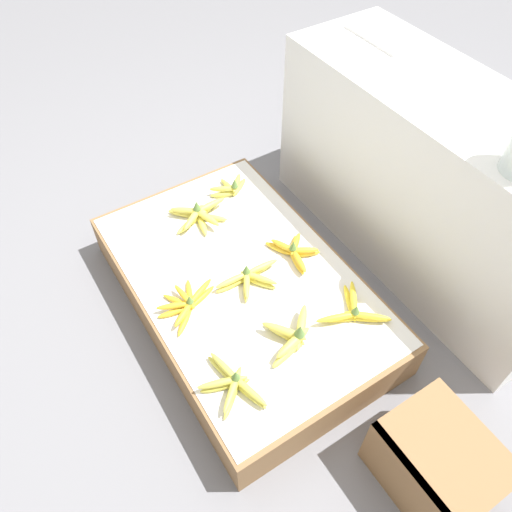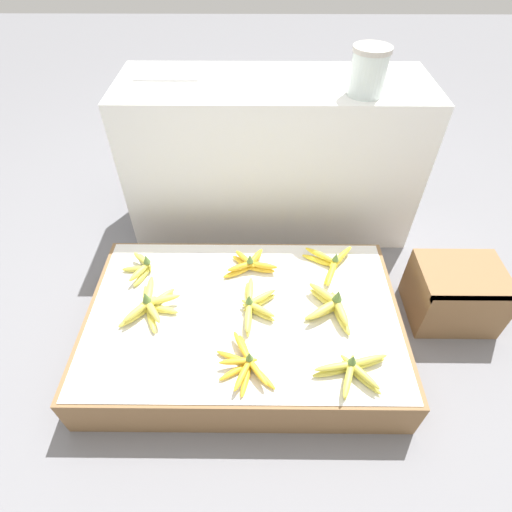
% 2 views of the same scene
% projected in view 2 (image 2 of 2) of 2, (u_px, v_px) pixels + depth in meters
% --- Properties ---
extents(ground_plane, '(10.00, 10.00, 0.00)m').
position_uv_depth(ground_plane, '(244.00, 340.00, 1.68)').
color(ground_plane, slate).
extents(display_platform, '(1.22, 0.77, 0.20)m').
position_uv_depth(display_platform, '(244.00, 326.00, 1.61)').
color(display_platform, olive).
rests_on(display_platform, ground_plane).
extents(back_vendor_table, '(1.39, 0.48, 0.76)m').
position_uv_depth(back_vendor_table, '(272.00, 159.00, 1.99)').
color(back_vendor_table, white).
rests_on(back_vendor_table, ground_plane).
extents(wooden_crate, '(0.35, 0.28, 0.26)m').
position_uv_depth(wooden_crate, '(455.00, 294.00, 1.69)').
color(wooden_crate, olive).
rests_on(wooden_crate, ground_plane).
extents(banana_bunch_front_midleft, '(0.21, 0.24, 0.08)m').
position_uv_depth(banana_bunch_front_midleft, '(245.00, 364.00, 1.35)').
color(banana_bunch_front_midleft, gold).
rests_on(banana_bunch_front_midleft, display_platform).
extents(banana_bunch_front_midright, '(0.27, 0.17, 0.09)m').
position_uv_depth(banana_bunch_front_midright, '(352.00, 370.00, 1.34)').
color(banana_bunch_front_midright, gold).
rests_on(banana_bunch_front_midright, display_platform).
extents(banana_bunch_middle_left, '(0.23, 0.26, 0.10)m').
position_uv_depth(banana_bunch_middle_left, '(150.00, 305.00, 1.53)').
color(banana_bunch_middle_left, '#DBCC4C').
rests_on(banana_bunch_middle_left, display_platform).
extents(banana_bunch_middle_midleft, '(0.14, 0.27, 0.09)m').
position_uv_depth(banana_bunch_middle_midleft, '(254.00, 305.00, 1.53)').
color(banana_bunch_middle_midleft, '#DBCC4C').
rests_on(banana_bunch_middle_midleft, display_platform).
extents(banana_bunch_middle_midright, '(0.18, 0.24, 0.11)m').
position_uv_depth(banana_bunch_middle_midright, '(331.00, 306.00, 1.52)').
color(banana_bunch_middle_midright, '#DBCC4C').
rests_on(banana_bunch_middle_midright, display_platform).
extents(banana_bunch_back_left, '(0.14, 0.20, 0.09)m').
position_uv_depth(banana_bunch_back_left, '(142.00, 267.00, 1.67)').
color(banana_bunch_back_left, gold).
rests_on(banana_bunch_back_left, display_platform).
extents(banana_bunch_back_midleft, '(0.23, 0.17, 0.09)m').
position_uv_depth(banana_bunch_back_midleft, '(250.00, 264.00, 1.69)').
color(banana_bunch_back_midleft, gold).
rests_on(banana_bunch_back_midleft, display_platform).
extents(banana_bunch_back_midright, '(0.23, 0.25, 0.09)m').
position_uv_depth(banana_bunch_back_midright, '(331.00, 262.00, 1.69)').
color(banana_bunch_back_midright, yellow).
rests_on(banana_bunch_back_midright, display_platform).
extents(glass_jar, '(0.15, 0.15, 0.18)m').
position_uv_depth(glass_jar, '(369.00, 71.00, 1.56)').
color(glass_jar, silver).
rests_on(glass_jar, back_vendor_table).
extents(foam_tray_white, '(0.29, 0.15, 0.02)m').
position_uv_depth(foam_tray_white, '(168.00, 73.00, 1.76)').
color(foam_tray_white, white).
rests_on(foam_tray_white, back_vendor_table).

